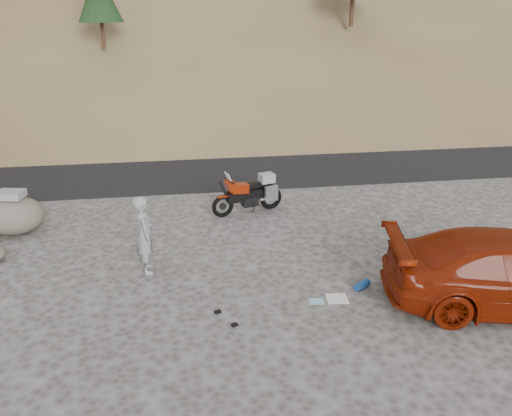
# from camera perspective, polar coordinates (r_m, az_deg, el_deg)

# --- Properties ---
(ground) EXTENTS (140.00, 140.00, 0.00)m
(ground) POSITION_cam_1_polar(r_m,az_deg,el_deg) (12.20, -4.27, -7.10)
(ground) COLOR #45423F
(ground) RESTS_ON ground
(road) EXTENTS (120.00, 7.00, 0.05)m
(road) POSITION_cam_1_polar(r_m,az_deg,el_deg) (20.54, -6.30, 5.04)
(road) COLOR black
(road) RESTS_ON ground
(motorcycle) EXTENTS (2.29, 1.08, 1.40)m
(motorcycle) POSITION_cam_1_polar(r_m,az_deg,el_deg) (15.32, -0.60, 1.63)
(motorcycle) COLOR black
(motorcycle) RESTS_ON ground
(man) EXTENTS (0.55, 0.76, 1.92)m
(man) POSITION_cam_1_polar(r_m,az_deg,el_deg) (12.43, -12.23, -7.02)
(man) COLOR gray
(man) RESTS_ON ground
(red_car) EXTENTS (5.74, 3.24, 1.57)m
(red_car) POSITION_cam_1_polar(r_m,az_deg,el_deg) (12.17, 26.97, -9.76)
(red_car) COLOR maroon
(red_car) RESTS_ON ground
(boulder) EXTENTS (2.01, 1.87, 1.23)m
(boulder) POSITION_cam_1_polar(r_m,az_deg,el_deg) (15.47, -25.91, -0.72)
(boulder) COLOR #5B574E
(boulder) RESTS_ON ground
(gear_white_cloth) EXTENTS (0.49, 0.45, 0.02)m
(gear_white_cloth) POSITION_cam_1_polar(r_m,az_deg,el_deg) (11.21, 9.24, -10.16)
(gear_white_cloth) COLOR white
(gear_white_cloth) RESTS_ON ground
(gear_blue_mat) EXTENTS (0.44, 0.37, 0.17)m
(gear_blue_mat) POSITION_cam_1_polar(r_m,az_deg,el_deg) (11.66, 12.03, -8.59)
(gear_blue_mat) COLOR #184995
(gear_blue_mat) RESTS_ON ground
(gear_glove_a) EXTENTS (0.16, 0.14, 0.04)m
(gear_glove_a) POSITION_cam_1_polar(r_m,az_deg,el_deg) (10.64, -4.39, -11.74)
(gear_glove_a) COLOR black
(gear_glove_a) RESTS_ON ground
(gear_glove_b) EXTENTS (0.15, 0.13, 0.04)m
(gear_glove_b) POSITION_cam_1_polar(r_m,az_deg,el_deg) (10.24, -2.48, -13.20)
(gear_glove_b) COLOR black
(gear_glove_b) RESTS_ON ground
(gear_blue_cloth) EXTENTS (0.35, 0.27, 0.01)m
(gear_blue_cloth) POSITION_cam_1_polar(r_m,az_deg,el_deg) (11.05, 6.92, -10.54)
(gear_blue_cloth) COLOR #8EB8DB
(gear_blue_cloth) RESTS_ON ground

